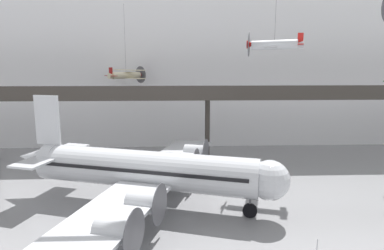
# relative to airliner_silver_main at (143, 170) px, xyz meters

# --- Properties ---
(hangar_back_wall) EXTENTS (140.00, 3.00, 26.49)m
(hangar_back_wall) POSITION_rel_airliner_silver_main_xyz_m (7.61, 25.22, 9.61)
(hangar_back_wall) COLOR white
(hangar_back_wall) RESTS_ON ground
(mezzanine_walkway) EXTENTS (110.00, 3.20, 10.76)m
(mezzanine_walkway) POSITION_rel_airliner_silver_main_xyz_m (7.61, 15.59, 5.44)
(mezzanine_walkway) COLOR #38332D
(mezzanine_walkway) RESTS_ON ground
(airliner_silver_main) EXTENTS (27.25, 31.69, 10.58)m
(airliner_silver_main) POSITION_rel_airliner_silver_main_xyz_m (0.00, 0.00, 0.00)
(airliner_silver_main) COLOR silver
(airliner_silver_main) RESTS_ON ground
(suspended_plane_cream_biplane) EXTENTS (6.05, 6.09, 11.38)m
(suspended_plane_cream_biplane) POSITION_rel_airliner_silver_main_xyz_m (-4.23, 19.56, 8.37)
(suspended_plane_cream_biplane) COLOR beige
(suspended_plane_silver_racer) EXTENTS (6.44, 7.66, 7.79)m
(suspended_plane_silver_racer) POSITION_rel_airliner_silver_main_xyz_m (14.25, 7.09, 12.12)
(suspended_plane_silver_racer) COLOR silver
(stanchion_barrier) EXTENTS (0.36, 0.36, 1.08)m
(stanchion_barrier) POSITION_rel_airliner_silver_main_xyz_m (13.59, -9.05, -3.30)
(stanchion_barrier) COLOR #B2B5BA
(stanchion_barrier) RESTS_ON ground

